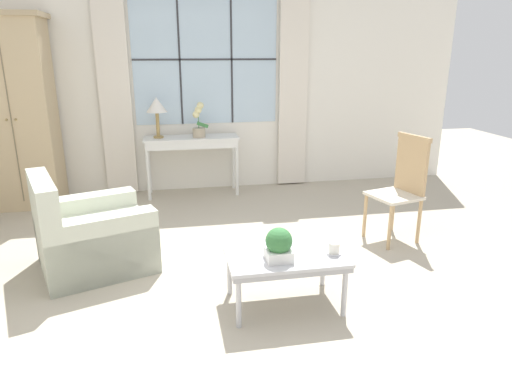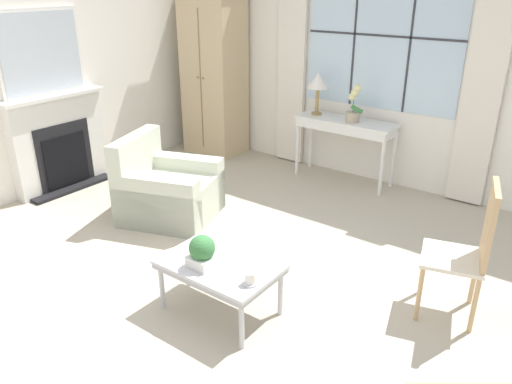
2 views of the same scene
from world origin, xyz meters
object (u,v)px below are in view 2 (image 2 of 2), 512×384
Objects in this scene: table_lamp at (318,82)px; side_chair_wooden at (470,245)px; armoire at (214,72)px; pillar_candle at (250,279)px; console_table at (346,127)px; fireplace at (57,133)px; coffee_table at (220,268)px; armchair_upholstered at (167,191)px; potted_orchid at (353,107)px; potted_plant_small at (202,252)px.

table_lamp reaches higher than side_chair_wooden.
side_chair_wooden is (4.09, -1.90, -0.55)m from armoire.
console_table is at bearing 105.76° from pillar_candle.
fireplace is 3.64m from pillar_candle.
table_lamp is 3.28m from coffee_table.
fireplace is at bearing -173.70° from armchair_upholstered.
potted_orchid is 0.40× the size of armchair_upholstered.
fireplace reaches higher than side_chair_wooden.
armchair_upholstered is at bearing 144.44° from potted_plant_small.
potted_plant_small reaches higher than pillar_candle.
armoire reaches higher than table_lamp.
armoire is 1.65m from table_lamp.
potted_orchid is at bearing 96.39° from potted_plant_small.
armchair_upholstered is 1.83m from potted_plant_small.
armchair_upholstered reaches higher than console_table.
table_lamp reaches higher than pillar_candle.
console_table is 2.34m from armchair_upholstered.
armoire is 4.01m from coffee_table.
potted_orchid reaches higher than potted_plant_small.
table_lamp reaches higher than console_table.
coffee_table is (0.52, -3.02, -0.31)m from console_table.
armoire is 21.01× the size of pillar_candle.
fireplace is at bearing 166.46° from coffee_table.
fireplace reaches higher than armchair_upholstered.
fireplace is 3.49m from console_table.
console_table is 2.71× the size of potted_orchid.
side_chair_wooden is at bearing -45.06° from potted_orchid.
potted_plant_small is (0.87, -3.13, -0.65)m from table_lamp.
table_lamp is 0.58m from potted_orchid.
side_chair_wooden is at bearing 44.87° from pillar_candle.
pillar_candle is at bearing -67.33° from table_lamp.
armchair_upholstered is 1.06× the size of side_chair_wooden.
armoire is at bearing 74.85° from fireplace.
console_table is at bearing 99.83° from coffee_table.
table_lamp is 3.20m from side_chair_wooden.
coffee_table is (-1.50, -1.05, -0.22)m from side_chair_wooden.
potted_orchid is at bearing 0.55° from armoire.
fireplace is 4.56× the size of potted_orchid.
table_lamp is at bearing 174.26° from potted_orchid.
console_table is at bearing 157.88° from potted_orchid.
potted_plant_small is at bearing -81.83° from console_table.
fireplace reaches higher than pillar_candle.
fireplace reaches higher than console_table.
potted_orchid is 0.52× the size of coffee_table.
coffee_table is 0.37m from pillar_candle.
armoire is at bearing 155.07° from side_chair_wooden.
armchair_upholstered is at bearing -106.01° from table_lamp.
armoire is at bearing 129.45° from potted_plant_small.
console_table reaches higher than potted_plant_small.
side_chair_wooden is (3.04, 0.11, 0.32)m from armchair_upholstered.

